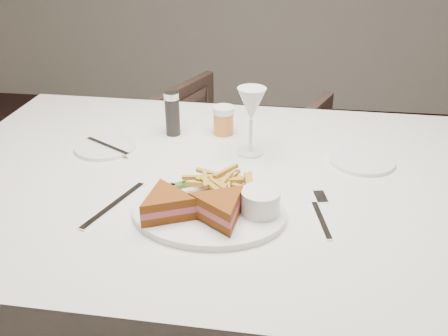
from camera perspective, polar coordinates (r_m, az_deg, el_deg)
table at (r=1.40m, az=0.28°, el=-14.54°), size 1.44×0.98×0.75m
chair_far at (r=2.19m, az=0.96°, el=1.34°), size 0.84×0.82×0.68m
table_setting at (r=1.11m, az=-0.53°, el=-0.92°), size 0.82×0.60×0.18m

